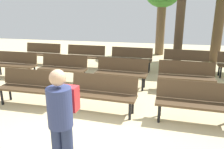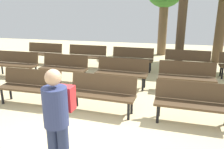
# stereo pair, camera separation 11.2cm
# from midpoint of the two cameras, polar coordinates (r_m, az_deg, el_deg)

# --- Properties ---
(bench_r0_c1) EXTENTS (1.61, 0.52, 0.87)m
(bench_r0_c1) POSITION_cam_midpoint_polar(r_m,az_deg,el_deg) (6.15, -19.19, -2.39)
(bench_r0_c1) COLOR #4C3823
(bench_r0_c1) RESTS_ON ground_plane
(bench_r0_c2) EXTENTS (1.63, 0.60, 0.87)m
(bench_r0_c2) POSITION_cam_midpoint_polar(r_m,az_deg,el_deg) (5.35, -1.94, -4.25)
(bench_r0_c2) COLOR #4C3823
(bench_r0_c2) RESTS_ON ground_plane
(bench_r0_c3) EXTENTS (1.62, 0.57, 0.87)m
(bench_r0_c3) POSITION_cam_midpoint_polar(r_m,az_deg,el_deg) (5.17, 20.17, -6.12)
(bench_r0_c3) COLOR #4C3823
(bench_r0_c3) RESTS_ON ground_plane
(bench_r1_c0) EXTENTS (1.61, 0.51, 0.87)m
(bench_r1_c0) POSITION_cam_midpoint_polar(r_m,az_deg,el_deg) (8.74, -22.45, 2.80)
(bench_r1_c0) COLOR #4C3823
(bench_r1_c0) RESTS_ON ground_plane
(bench_r1_c1) EXTENTS (1.62, 0.57, 0.87)m
(bench_r1_c1) POSITION_cam_midpoint_polar(r_m,az_deg,el_deg) (7.73, -11.47, 2.06)
(bench_r1_c1) COLOR #4C3823
(bench_r1_c1) RESTS_ON ground_plane
(bench_r1_c2) EXTENTS (1.63, 0.60, 0.87)m
(bench_r1_c2) POSITION_cam_midpoint_polar(r_m,az_deg,el_deg) (7.04, 2.94, 0.94)
(bench_r1_c2) COLOR #4C3823
(bench_r1_c2) RESTS_ON ground_plane
(bench_r1_c3) EXTENTS (1.61, 0.52, 0.87)m
(bench_r1_c3) POSITION_cam_midpoint_polar(r_m,az_deg,el_deg) (6.97, 18.57, -0.11)
(bench_r1_c3) COLOR #4C3823
(bench_r1_c3) RESTS_ON ground_plane
(bench_r2_c0) EXTENTS (1.62, 0.56, 0.87)m
(bench_r2_c0) POSITION_cam_midpoint_polar(r_m,az_deg,el_deg) (10.34, -16.30, 5.41)
(bench_r2_c0) COLOR #4C3823
(bench_r2_c0) RESTS_ON ground_plane
(bench_r2_c1) EXTENTS (1.61, 0.53, 0.87)m
(bench_r2_c1) POSITION_cam_midpoint_polar(r_m,az_deg,el_deg) (9.44, -6.00, 4.96)
(bench_r2_c1) COLOR #4C3823
(bench_r2_c1) RESTS_ON ground_plane
(bench_r2_c2) EXTENTS (1.62, 0.54, 0.87)m
(bench_r2_c2) POSITION_cam_midpoint_polar(r_m,az_deg,el_deg) (8.90, 5.48, 4.25)
(bench_r2_c2) COLOR #4C3823
(bench_r2_c2) RESTS_ON ground_plane
(bench_r2_c3) EXTENTS (1.63, 0.57, 0.87)m
(bench_r2_c3) POSITION_cam_midpoint_polar(r_m,az_deg,el_deg) (8.78, 18.61, 3.27)
(bench_r2_c3) COLOR #4C3823
(bench_r2_c3) RESTS_ON ground_plane
(visitor_with_backpack) EXTENTS (0.36, 0.54, 1.65)m
(visitor_with_backpack) POSITION_cam_midpoint_polar(r_m,az_deg,el_deg) (3.28, -12.45, -10.65)
(visitor_with_backpack) COLOR navy
(visitor_with_backpack) RESTS_ON ground_plane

